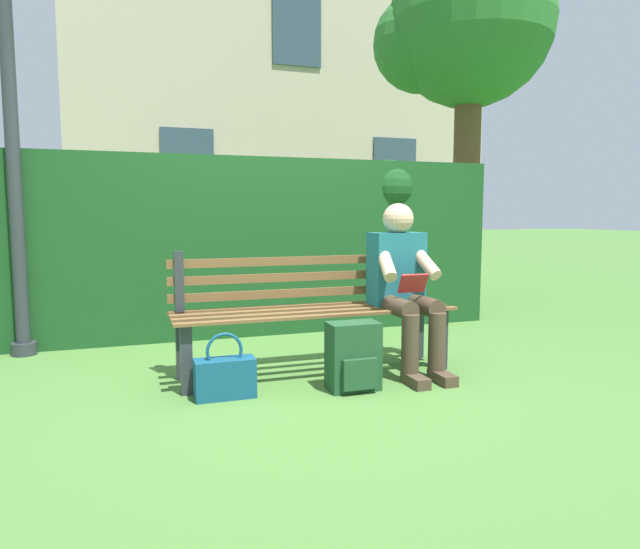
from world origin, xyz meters
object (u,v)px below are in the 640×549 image
park_bench (312,308)px  handbag (225,376)px  tree (462,32)px  backpack (353,357)px  lamp_post (8,74)px  person_seated (404,282)px

park_bench → handbag: park_bench is taller
tree → handbag: size_ratio=11.43×
tree → backpack: bearing=49.5°
park_bench → tree: tree is taller
lamp_post → tree: bearing=-161.4°
person_seated → lamp_post: (2.64, -1.35, 1.52)m
tree → handbag: bearing=41.5°
person_seated → tree: tree is taller
handbag → tree: bearing=-138.5°
tree → lamp_post: tree is taller
tree → backpack: tree is taller
park_bench → handbag: bearing=29.7°
park_bench → lamp_post: lamp_post is taller
person_seated → backpack: person_seated is taller
park_bench → tree: size_ratio=0.42×
person_seated → tree: bearing=-127.8°
park_bench → lamp_post: 2.89m
backpack → handbag: 0.81m
tree → handbag: (3.65, 3.23, -3.31)m
handbag → person_seated: bearing=-170.8°
handbag → lamp_post: lamp_post is taller
person_seated → lamp_post: size_ratio=0.33×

